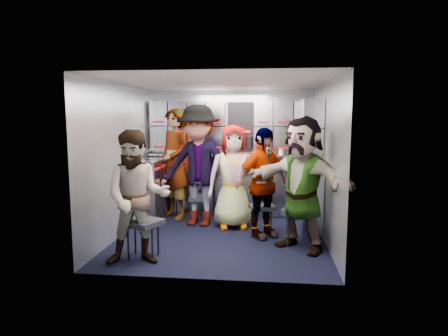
# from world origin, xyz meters

# --- Properties ---
(floor) EXTENTS (3.00, 3.00, 0.00)m
(floor) POSITION_xyz_m (0.00, 0.00, 0.00)
(floor) COLOR black
(floor) RESTS_ON ground
(wall_back) EXTENTS (2.80, 0.04, 2.10)m
(wall_back) POSITION_xyz_m (0.00, 1.50, 1.05)
(wall_back) COLOR #989DA6
(wall_back) RESTS_ON ground
(wall_left) EXTENTS (0.04, 3.00, 2.10)m
(wall_left) POSITION_xyz_m (-1.40, 0.00, 1.05)
(wall_left) COLOR #989DA6
(wall_left) RESTS_ON ground
(wall_right) EXTENTS (0.04, 3.00, 2.10)m
(wall_right) POSITION_xyz_m (1.40, 0.00, 1.05)
(wall_right) COLOR #989DA6
(wall_right) RESTS_ON ground
(ceiling) EXTENTS (2.80, 3.00, 0.02)m
(ceiling) POSITION_xyz_m (0.00, 0.00, 2.10)
(ceiling) COLOR silver
(ceiling) RESTS_ON wall_back
(cart_bank_back) EXTENTS (2.68, 0.38, 0.99)m
(cart_bank_back) POSITION_xyz_m (0.00, 1.29, 0.49)
(cart_bank_back) COLOR #9DA1AD
(cart_bank_back) RESTS_ON ground
(cart_bank_left) EXTENTS (0.38, 0.76, 0.99)m
(cart_bank_left) POSITION_xyz_m (-1.19, 0.56, 0.49)
(cart_bank_left) COLOR #9DA1AD
(cart_bank_left) RESTS_ON ground
(counter) EXTENTS (2.68, 0.42, 0.03)m
(counter) POSITION_xyz_m (0.00, 1.29, 1.01)
(counter) COLOR silver
(counter) RESTS_ON cart_bank_back
(locker_bank_back) EXTENTS (2.68, 0.28, 0.82)m
(locker_bank_back) POSITION_xyz_m (0.00, 1.35, 1.49)
(locker_bank_back) COLOR #9DA1AD
(locker_bank_back) RESTS_ON wall_back
(locker_bank_right) EXTENTS (0.28, 1.00, 0.82)m
(locker_bank_right) POSITION_xyz_m (1.25, 0.70, 1.49)
(locker_bank_right) COLOR #9DA1AD
(locker_bank_right) RESTS_ON wall_right
(right_cabinet) EXTENTS (0.28, 1.20, 1.00)m
(right_cabinet) POSITION_xyz_m (1.25, 0.60, 0.50)
(right_cabinet) COLOR #9DA1AD
(right_cabinet) RESTS_ON ground
(coffee_niche) EXTENTS (0.46, 0.16, 0.84)m
(coffee_niche) POSITION_xyz_m (0.18, 1.41, 1.47)
(coffee_niche) COLOR black
(coffee_niche) RESTS_ON wall_back
(red_latch_strip) EXTENTS (2.60, 0.02, 0.03)m
(red_latch_strip) POSITION_xyz_m (0.00, 1.09, 0.88)
(red_latch_strip) COLOR #B60413
(red_latch_strip) RESTS_ON cart_bank_back
(jump_seat_near_left) EXTENTS (0.50, 0.49, 0.46)m
(jump_seat_near_left) POSITION_xyz_m (-0.81, -0.96, 0.40)
(jump_seat_near_left) COLOR black
(jump_seat_near_left) RESTS_ON ground
(jump_seat_mid_left) EXTENTS (0.38, 0.36, 0.41)m
(jump_seat_mid_left) POSITION_xyz_m (-0.41, 0.72, 0.36)
(jump_seat_mid_left) COLOR black
(jump_seat_mid_left) RESTS_ON ground
(jump_seat_center) EXTENTS (0.39, 0.37, 0.41)m
(jump_seat_center) POSITION_xyz_m (0.12, 0.64, 0.36)
(jump_seat_center) COLOR black
(jump_seat_center) RESTS_ON ground
(jump_seat_mid_right) EXTENTS (0.42, 0.40, 0.41)m
(jump_seat_mid_right) POSITION_xyz_m (0.56, 0.19, 0.36)
(jump_seat_mid_right) COLOR black
(jump_seat_mid_right) RESTS_ON ground
(jump_seat_near_right) EXTENTS (0.50, 0.48, 0.48)m
(jump_seat_near_right) POSITION_xyz_m (1.05, -0.26, 0.42)
(jump_seat_near_right) COLOR black
(jump_seat_near_right) RESTS_ON ground
(attendant_standing) EXTENTS (0.77, 0.74, 1.78)m
(attendant_standing) POSITION_xyz_m (-0.87, 0.92, 0.89)
(attendant_standing) COLOR black
(attendant_standing) RESTS_ON ground
(attendant_arc_a) EXTENTS (0.85, 0.73, 1.51)m
(attendant_arc_a) POSITION_xyz_m (-0.81, -1.14, 0.76)
(attendant_arc_a) COLOR black
(attendant_arc_a) RESTS_ON ground
(attendant_arc_b) EXTENTS (1.27, 0.86, 1.83)m
(attendant_arc_b) POSITION_xyz_m (-0.41, 0.54, 0.91)
(attendant_arc_b) COLOR black
(attendant_arc_b) RESTS_ON ground
(attendant_arc_c) EXTENTS (0.83, 0.62, 1.53)m
(attendant_arc_c) POSITION_xyz_m (0.12, 0.46, 0.77)
(attendant_arc_c) COLOR black
(attendant_arc_c) RESTS_ON ground
(attendant_arc_d) EXTENTS (0.90, 0.86, 1.51)m
(attendant_arc_d) POSITION_xyz_m (0.56, 0.01, 0.75)
(attendant_arc_d) COLOR black
(attendant_arc_d) RESTS_ON ground
(attendant_arc_e) EXTENTS (1.51, 1.36, 1.66)m
(attendant_arc_e) POSITION_xyz_m (1.05, -0.44, 0.83)
(attendant_arc_e) COLOR black
(attendant_arc_e) RESTS_ON ground
(bottle_left) EXTENTS (0.06, 0.06, 0.24)m
(bottle_left) POSITION_xyz_m (-0.08, 1.24, 1.15)
(bottle_left) COLOR white
(bottle_left) RESTS_ON counter
(bottle_mid) EXTENTS (0.06, 0.06, 0.24)m
(bottle_mid) POSITION_xyz_m (0.03, 1.24, 1.15)
(bottle_mid) COLOR white
(bottle_mid) RESTS_ON counter
(bottle_right) EXTENTS (0.07, 0.07, 0.26)m
(bottle_right) POSITION_xyz_m (1.15, 1.24, 1.16)
(bottle_right) COLOR white
(bottle_right) RESTS_ON counter
(cup_left) EXTENTS (0.08, 0.08, 0.10)m
(cup_left) POSITION_xyz_m (-0.95, 1.23, 1.08)
(cup_left) COLOR tan
(cup_left) RESTS_ON counter
(cup_right) EXTENTS (0.08, 0.08, 0.11)m
(cup_right) POSITION_xyz_m (0.85, 1.23, 1.08)
(cup_right) COLOR tan
(cup_right) RESTS_ON counter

